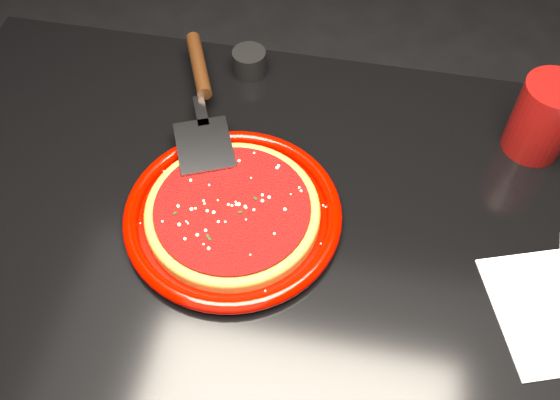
% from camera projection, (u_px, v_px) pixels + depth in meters
% --- Properties ---
extents(table, '(1.20, 0.80, 0.75)m').
position_uv_depth(table, '(292.00, 365.00, 1.13)').
color(table, black).
rests_on(table, floor).
extents(plate, '(0.37, 0.37, 0.02)m').
position_uv_depth(plate, '(233.00, 214.00, 0.85)').
color(plate, '#750400').
rests_on(plate, table).
extents(pizza_crust, '(0.30, 0.30, 0.01)m').
position_uv_depth(pizza_crust, '(233.00, 213.00, 0.85)').
color(pizza_crust, brown).
rests_on(pizza_crust, plate).
extents(pizza_crust_rim, '(0.30, 0.30, 0.02)m').
position_uv_depth(pizza_crust_rim, '(232.00, 210.00, 0.85)').
color(pizza_crust_rim, brown).
rests_on(pizza_crust_rim, plate).
extents(pizza_sauce, '(0.26, 0.26, 0.01)m').
position_uv_depth(pizza_sauce, '(232.00, 209.00, 0.84)').
color(pizza_sauce, maroon).
rests_on(pizza_sauce, plate).
extents(parmesan_dusting, '(0.21, 0.21, 0.01)m').
position_uv_depth(parmesan_dusting, '(232.00, 206.00, 0.84)').
color(parmesan_dusting, beige).
rests_on(parmesan_dusting, plate).
extents(basil_flecks, '(0.19, 0.19, 0.00)m').
position_uv_depth(basil_flecks, '(232.00, 206.00, 0.84)').
color(basil_flecks, black).
rests_on(basil_flecks, plate).
extents(pizza_server, '(0.22, 0.35, 0.03)m').
position_uv_depth(pizza_server, '(202.00, 100.00, 0.94)').
color(pizza_server, '#ABAEB3').
rests_on(pizza_server, plate).
extents(cup, '(0.10, 0.10, 0.12)m').
position_uv_depth(cup, '(543.00, 118.00, 0.89)').
color(cup, maroon).
rests_on(cup, table).
extents(ramekin, '(0.06, 0.06, 0.04)m').
position_uv_depth(ramekin, '(249.00, 62.00, 1.02)').
color(ramekin, black).
rests_on(ramekin, table).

